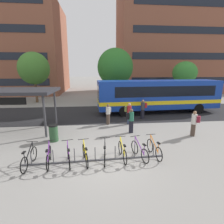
# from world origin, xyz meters

# --- Properties ---
(ground) EXTENTS (200.00, 200.00, 0.00)m
(ground) POSITION_xyz_m (0.00, 0.00, 0.00)
(ground) COLOR gray
(bus_lane_asphalt) EXTENTS (80.00, 7.20, 0.01)m
(bus_lane_asphalt) POSITION_xyz_m (0.00, 9.28, 0.00)
(bus_lane_asphalt) COLOR #232326
(bus_lane_asphalt) RESTS_ON ground
(city_bus) EXTENTS (12.14, 3.20, 3.20)m
(city_bus) POSITION_xyz_m (5.82, 9.28, 1.78)
(city_bus) COLOR #14389E
(city_bus) RESTS_ON ground
(bike_rack) EXTENTS (6.73, 0.36, 0.70)m
(bike_rack) POSITION_xyz_m (-0.47, 0.00, 0.09)
(bike_rack) COLOR #47474C
(bike_rack) RESTS_ON ground
(parked_bicycle_black_0) EXTENTS (0.52, 1.72, 0.99)m
(parked_bicycle_black_0) POSITION_xyz_m (-3.41, -0.20, 0.38)
(parked_bicycle_black_0) COLOR black
(parked_bicycle_black_0) RESTS_ON ground
(parked_bicycle_purple_1) EXTENTS (0.52, 1.71, 0.99)m
(parked_bicycle_purple_1) POSITION_xyz_m (-2.57, -0.13, 0.38)
(parked_bicycle_purple_1) COLOR black
(parked_bicycle_purple_1) RESTS_ON ground
(parked_bicycle_purple_2) EXTENTS (0.55, 1.70, 0.99)m
(parked_bicycle_purple_2) POSITION_xyz_m (-1.68, -0.16, 0.38)
(parked_bicycle_purple_2) COLOR black
(parked_bicycle_purple_2) RESTS_ON ground
(parked_bicycle_yellow_3) EXTENTS (0.53, 1.70, 0.99)m
(parked_bicycle_yellow_3) POSITION_xyz_m (-0.93, -0.12, 0.38)
(parked_bicycle_yellow_3) COLOR black
(parked_bicycle_yellow_3) RESTS_ON ground
(parked_bicycle_black_4) EXTENTS (0.52, 1.72, 0.99)m
(parked_bicycle_black_4) POSITION_xyz_m (-0.01, -0.03, 0.38)
(parked_bicycle_black_4) COLOR black
(parked_bicycle_black_4) RESTS_ON ground
(parked_bicycle_yellow_5) EXTENTS (0.52, 1.72, 0.99)m
(parked_bicycle_yellow_5) POSITION_xyz_m (0.85, 0.06, 0.38)
(parked_bicycle_yellow_5) COLOR black
(parked_bicycle_yellow_5) RESTS_ON ground
(parked_bicycle_purple_6) EXTENTS (0.63, 1.67, 0.99)m
(parked_bicycle_purple_6) POSITION_xyz_m (1.69, 0.05, 0.38)
(parked_bicycle_purple_6) COLOR black
(parked_bicycle_purple_6) RESTS_ON ground
(parked_bicycle_orange_7) EXTENTS (0.52, 1.72, 0.99)m
(parked_bicycle_orange_7) POSITION_xyz_m (2.47, 0.19, 0.38)
(parked_bicycle_orange_7) COLOR black
(parked_bicycle_orange_7) RESTS_ON ground
(transit_shelter) EXTENTS (6.37, 3.64, 2.94)m
(transit_shelter) POSITION_xyz_m (-6.25, 4.77, 2.75)
(transit_shelter) COLOR #38383D
(transit_shelter) RESTS_ON ground
(commuter_grey_pack_0) EXTENTS (0.50, 0.60, 1.62)m
(commuter_grey_pack_0) POSITION_xyz_m (0.60, 5.76, 0.93)
(commuter_grey_pack_0) COLOR #47382D
(commuter_grey_pack_0) RESTS_ON ground
(commuter_red_pack_1) EXTENTS (0.59, 0.47, 1.70)m
(commuter_red_pack_1) POSITION_xyz_m (3.75, 7.04, 0.98)
(commuter_red_pack_1) COLOR black
(commuter_red_pack_1) RESTS_ON ground
(commuter_olive_pack_2) EXTENTS (0.60, 0.50, 1.71)m
(commuter_olive_pack_2) POSITION_xyz_m (2.20, 5.60, 0.99)
(commuter_olive_pack_2) COLOR #2D3851
(commuter_olive_pack_2) RESTS_ON ground
(commuter_black_pack_3) EXTENTS (0.52, 0.34, 1.68)m
(commuter_black_pack_3) POSITION_xyz_m (1.97, 3.65, 0.97)
(commuter_black_pack_3) COLOR black
(commuter_black_pack_3) RESTS_ON ground
(commuter_maroon_pack_4) EXTENTS (0.59, 0.58, 1.68)m
(commuter_maroon_pack_4) POSITION_xyz_m (5.95, 2.64, 0.97)
(commuter_maroon_pack_4) COLOR #47382D
(commuter_maroon_pack_4) RESTS_ON ground
(trash_bin) EXTENTS (0.55, 0.55, 1.03)m
(trash_bin) POSITION_xyz_m (-2.96, 2.68, 0.52)
(trash_bin) COLOR #284C2D
(trash_bin) RESTS_ON ground
(street_tree_0) EXTENTS (3.44, 3.44, 5.37)m
(street_tree_0) POSITION_xyz_m (12.46, 17.04, 3.77)
(street_tree_0) COLOR brown
(street_tree_0) RESTS_ON ground
(street_tree_1) EXTENTS (3.87, 3.87, 6.39)m
(street_tree_1) POSITION_xyz_m (-8.05, 16.21, 4.36)
(street_tree_1) COLOR brown
(street_tree_1) RESTS_ON ground
(street_tree_2) EXTENTS (4.44, 4.44, 6.82)m
(street_tree_2) POSITION_xyz_m (2.20, 14.98, 4.50)
(street_tree_2) COLOR brown
(street_tree_2) RESTS_ON ground
(building_left_wing) EXTENTS (19.99, 13.89, 15.41)m
(building_left_wing) POSITION_xyz_m (-16.25, 28.06, 7.70)
(building_left_wing) COLOR brown
(building_left_wing) RESTS_ON ground
(building_right_wing) EXTENTS (23.90, 10.30, 23.91)m
(building_right_wing) POSITION_xyz_m (16.21, 26.57, 11.95)
(building_right_wing) COLOR brown
(building_right_wing) RESTS_ON ground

